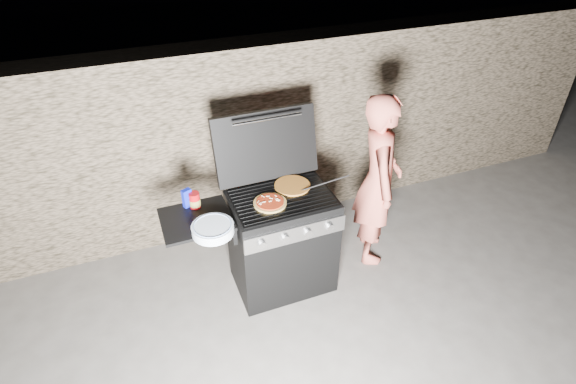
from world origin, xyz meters
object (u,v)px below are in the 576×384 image
object	(u,v)px
gas_grill	(254,249)
pizza_topped	(270,202)
sauce_jar	(195,200)
person	(378,181)

from	to	relation	value
gas_grill	pizza_topped	xyz separation A→B (m)	(0.14, -0.04, 0.47)
gas_grill	sauce_jar	size ratio (longest dim) A/B	10.74
pizza_topped	sauce_jar	xyz separation A→B (m)	(-0.53, 0.18, 0.04)
sauce_jar	person	world-z (taller)	person
gas_grill	pizza_topped	world-z (taller)	pizza_topped
pizza_topped	sauce_jar	size ratio (longest dim) A/B	2.00
gas_grill	sauce_jar	distance (m)	0.66
gas_grill	sauce_jar	bearing A→B (deg)	160.95
pizza_topped	gas_grill	bearing A→B (deg)	162.24
gas_grill	pizza_topped	size ratio (longest dim) A/B	5.36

